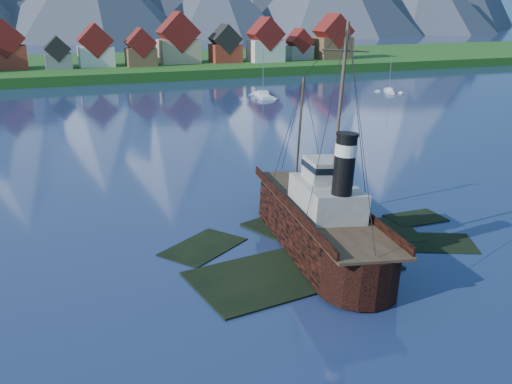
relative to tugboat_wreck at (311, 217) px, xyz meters
name	(u,v)px	position (x,y,z in m)	size (l,w,h in m)	color
ground	(314,257)	(-1.12, -3.14, -2.81)	(1400.00, 1400.00, 0.00)	navy
shoal	(320,249)	(0.66, -0.99, -3.16)	(31.71, 21.24, 1.14)	black
shore_bank	(98,70)	(-1.12, 166.86, -2.81)	(600.00, 80.00, 3.20)	#1D4313
seawall	(113,83)	(-1.12, 128.86, -2.81)	(600.00, 2.50, 2.00)	#3F3D38
tugboat_wreck	(311,217)	(0.00, 0.00, 0.00)	(6.53, 28.14, 22.30)	black
sailboat_d	(389,92)	(65.07, 83.30, -2.58)	(4.91, 7.42, 10.06)	silver
sailboat_e	(263,96)	(30.70, 88.34, -2.54)	(4.41, 11.09, 12.52)	silver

